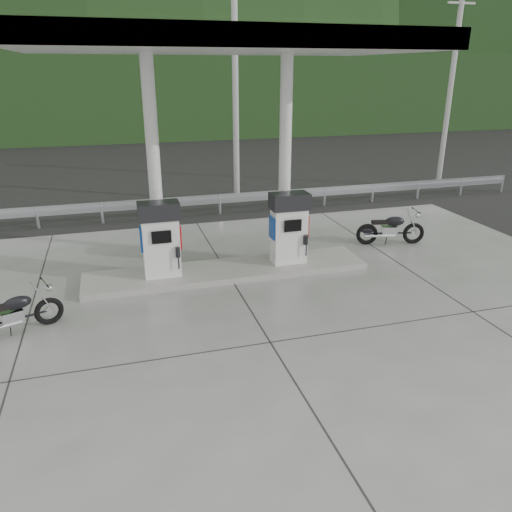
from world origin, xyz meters
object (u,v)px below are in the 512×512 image
object	(u,v)px
gas_pump_right	(289,228)
gas_pump_left	(161,240)
motorcycle_left	(14,314)
motorcycle_right	(391,229)

from	to	relation	value
gas_pump_right	gas_pump_left	bearing A→B (deg)	180.00
motorcycle_left	motorcycle_right	distance (m)	10.05
gas_pump_left	motorcycle_right	bearing A→B (deg)	7.68
motorcycle_left	motorcycle_right	xyz separation A→B (m)	(9.68, 2.68, 0.04)
gas_pump_left	motorcycle_right	size ratio (longest dim) A/B	0.96
gas_pump_left	motorcycle_left	size ratio (longest dim) A/B	1.06
gas_pump_right	motorcycle_left	distance (m)	6.49
gas_pump_left	motorcycle_left	bearing A→B (deg)	-149.47
motorcycle_right	gas_pump_right	bearing A→B (deg)	-152.38
gas_pump_left	motorcycle_right	xyz separation A→B (m)	(6.67, 0.90, -0.61)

